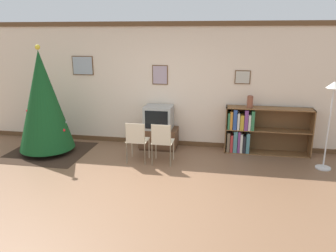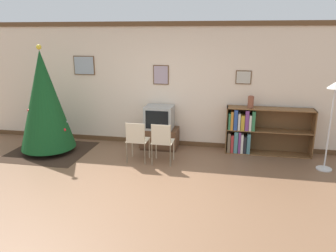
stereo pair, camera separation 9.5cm
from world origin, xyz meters
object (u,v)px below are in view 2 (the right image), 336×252
Objects in this scene: tv_console at (160,138)px; television at (159,117)px; folding_chair_left at (137,139)px; folding_chair_right at (162,141)px; standing_lamp at (333,103)px; bookshelf at (253,131)px; vase at (251,102)px; christmas_tree at (44,100)px.

tv_console is 0.47m from television.
folding_chair_left is 1.00× the size of folding_chair_right.
folding_chair_right is 3.15m from standing_lamp.
television is 0.96m from folding_chair_left.
folding_chair_left is at bearing -105.55° from television.
tv_console is at bearing 169.86° from standing_lamp.
folding_chair_left is 2.44m from bookshelf.
vase is (1.66, 0.94, 0.64)m from folding_chair_right.
folding_chair_left is at bearing -174.88° from standing_lamp.
folding_chair_left is at bearing 180.00° from folding_chair_right.
folding_chair_right is at bearing -174.04° from standing_lamp.
television reaches higher than folding_chair_left.
television is at bearing 169.90° from standing_lamp.
vase is (2.16, 0.94, 0.64)m from folding_chair_left.
television is at bearing 74.45° from folding_chair_left.
tv_console is 3.23× the size of vase.
standing_lamp is at bearing 1.11° from christmas_tree.
christmas_tree reaches higher than vase.
christmas_tree reaches higher than tv_console.
television is 1.95m from vase.
standing_lamp reaches higher than folding_chair_left.
bookshelf is at bearing 29.51° from folding_chair_right.
folding_chair_left is at bearing -105.51° from tv_console.
vase is at bearing 1.11° from tv_console.
folding_chair_left is 0.47× the size of bookshelf.
folding_chair_left is 0.50× the size of standing_lamp.
tv_console is 1.36× the size of television.
christmas_tree is at bearing -170.06° from vase.
christmas_tree reaches higher than folding_chair_left.
tv_console is 0.97m from folding_chair_left.
standing_lamp reaches higher than television.
television is (2.27, 0.69, -0.42)m from christmas_tree.
vase is (-0.08, -0.04, 0.63)m from bookshelf.
folding_chair_left is (2.02, -0.21, -0.65)m from christmas_tree.
folding_chair_left is at bearing -5.90° from christmas_tree.
tv_console is 3.49m from standing_lamp.
tv_console is 0.49× the size of standing_lamp.
tv_console is at bearing 90.00° from television.
bookshelf is (1.99, 0.08, -0.22)m from television.
tv_console is at bearing -178.89° from vase.
television is 0.96m from folding_chair_right.
christmas_tree is 2.73× the size of folding_chair_left.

